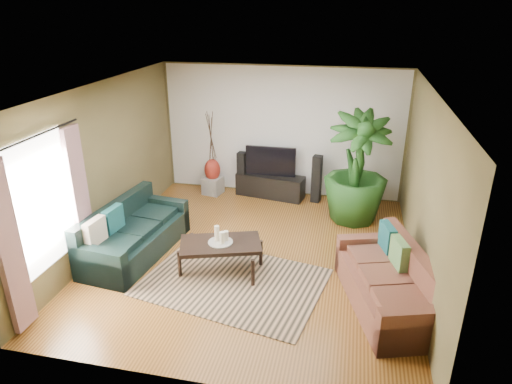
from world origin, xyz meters
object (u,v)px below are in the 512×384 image
(television, at_px, (271,161))
(vase, at_px, (212,170))
(speaker_right, at_px, (317,179))
(side_table, at_px, (134,221))
(sofa_right, at_px, (387,279))
(sofa_left, at_px, (135,230))
(tv_stand, at_px, (270,186))
(potted_plant, at_px, (357,168))
(pedestal, at_px, (213,185))
(speaker_left, at_px, (242,173))
(coffee_table, at_px, (221,257))

(television, relative_size, vase, 2.21)
(speaker_right, height_order, side_table, speaker_right)
(sofa_right, height_order, television, television)
(sofa_left, relative_size, tv_stand, 1.45)
(side_table, bearing_deg, vase, 68.23)
(potted_plant, height_order, side_table, potted_plant)
(sofa_left, bearing_deg, speaker_right, -37.44)
(sofa_left, xyz_separation_m, pedestal, (0.47, 2.71, -0.24))
(sofa_left, bearing_deg, speaker_left, -14.35)
(tv_stand, relative_size, speaker_left, 1.53)
(vase, bearing_deg, potted_plant, -12.45)
(pedestal, bearing_deg, tv_stand, 5.20)
(television, relative_size, pedestal, 2.83)
(speaker_left, xyz_separation_m, vase, (-0.62, -0.11, 0.07))
(coffee_table, xyz_separation_m, side_table, (-1.86, 0.85, -0.01))
(tv_stand, distance_m, television, 0.55)
(television, xyz_separation_m, pedestal, (-1.24, -0.11, -0.60))
(tv_stand, xyz_separation_m, side_table, (-2.06, -2.18, 0.00))
(vase, bearing_deg, sofa_left, -99.77)
(speaker_right, height_order, potted_plant, potted_plant)
(television, bearing_deg, vase, -174.80)
(side_table, bearing_deg, sofa_right, -15.98)
(pedestal, bearing_deg, vase, 0.00)
(television, bearing_deg, side_table, -133.37)
(sofa_left, height_order, tv_stand, sofa_left)
(coffee_table, bearing_deg, speaker_left, 79.72)
(tv_stand, bearing_deg, speaker_right, 5.56)
(coffee_table, bearing_deg, side_table, 137.32)
(vase, bearing_deg, coffee_table, -70.53)
(speaker_right, height_order, pedestal, speaker_right)
(sofa_left, height_order, speaker_left, speaker_left)
(speaker_left, distance_m, vase, 0.64)
(television, bearing_deg, sofa_right, -56.98)
(speaker_left, xyz_separation_m, side_table, (-1.45, -2.18, -0.22))
(coffee_table, bearing_deg, tv_stand, 68.19)
(speaker_left, bearing_deg, pedestal, -162.00)
(speaker_left, bearing_deg, side_table, -115.81)
(coffee_table, bearing_deg, vase, 91.44)
(speaker_left, height_order, vase, speaker_left)
(sofa_right, bearing_deg, speaker_left, -157.79)
(sofa_left, bearing_deg, potted_plant, -52.41)
(television, bearing_deg, sofa_left, -121.08)
(speaker_right, bearing_deg, speaker_left, -172.66)
(sofa_left, xyz_separation_m, sofa_right, (3.92, -0.58, 0.00))
(tv_stand, height_order, speaker_right, speaker_right)
(sofa_left, xyz_separation_m, potted_plant, (3.44, 2.06, 0.61))
(speaker_left, distance_m, speaker_right, 1.59)
(sofa_right, distance_m, side_table, 4.46)
(speaker_left, relative_size, side_table, 1.93)
(sofa_left, height_order, vase, sofa_left)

